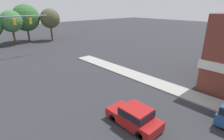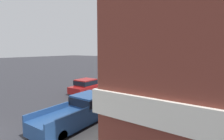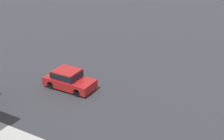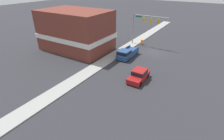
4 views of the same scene
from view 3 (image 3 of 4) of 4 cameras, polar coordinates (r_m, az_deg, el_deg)
name	(u,v)px [view 3 (image 3 of 4)]	position (r m, az deg, el deg)	size (l,w,h in m)	color
car_lead	(69,79)	(26.12, -7.96, -1.65)	(1.91, 4.28, 1.61)	black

